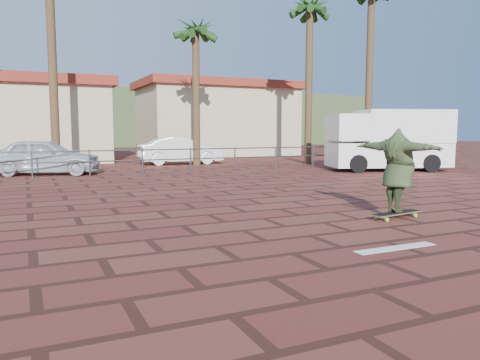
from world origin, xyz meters
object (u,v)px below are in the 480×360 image
(campervan, at_px, (389,139))
(car_white, at_px, (180,151))
(longboard, at_px, (396,213))
(car_silver, at_px, (45,157))
(skateboarder, at_px, (398,171))

(campervan, height_order, car_white, campervan)
(longboard, relative_size, car_silver, 0.30)
(campervan, distance_m, car_white, 10.13)
(campervan, bearing_deg, skateboarder, -112.85)
(skateboarder, height_order, car_white, skateboarder)
(longboard, height_order, campervan, campervan)
(car_silver, distance_m, car_white, 7.24)
(longboard, bearing_deg, skateboarder, 81.82)
(campervan, distance_m, car_silver, 14.11)
(skateboarder, xyz_separation_m, car_silver, (-5.90, 12.71, -0.24))
(campervan, xyz_separation_m, car_silver, (-13.48, 4.11, -0.65))
(skateboarder, distance_m, car_silver, 14.02)
(skateboarder, relative_size, car_silver, 0.49)
(car_silver, height_order, car_white, car_silver)
(car_silver, xyz_separation_m, car_white, (6.50, 3.20, -0.01))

